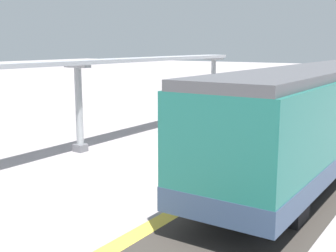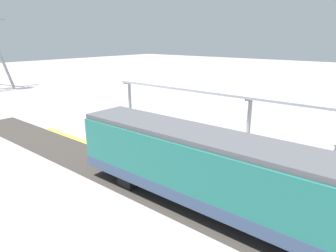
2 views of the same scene
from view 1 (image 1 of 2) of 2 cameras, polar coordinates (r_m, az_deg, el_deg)
name	(u,v)px [view 1 (image 1 of 2)]	position (r m, az deg, el deg)	size (l,w,h in m)	color
ground_plane	(143,164)	(15.66, -3.26, -4.97)	(176.00, 176.00, 0.00)	#A09798
tactile_edge_strip	(230,180)	(13.95, 8.09, -7.00)	(0.47, 29.21, 0.01)	yellow
trackbed	(288,191)	(13.31, 15.29, -8.15)	(3.20, 41.21, 0.01)	#38332D
train_near_carriage	(315,117)	(15.16, 18.56, 1.07)	(2.65, 14.26, 3.48)	#206E63
canopy_pillar_nearest	(213,86)	(26.44, 5.89, 5.17)	(1.10, 0.44, 3.43)	slate
canopy_pillar_second	(79,108)	(17.48, -11.47, 2.29)	(1.10, 0.44, 3.43)	slate
canopy_beam	(72,63)	(17.12, -12.39, 8.04)	(1.20, 23.59, 0.16)	#A8AAB2
bench_mid_platform	(175,123)	(21.33, 0.92, 0.42)	(1.51, 0.48, 0.86)	gold
trash_bin	(212,111)	(25.04, 5.79, 2.01)	(0.48, 0.48, 1.00)	#2C2632
platform_info_sign	(208,107)	(20.51, 5.27, 2.48)	(0.56, 0.10, 2.20)	#4C4C51
passenger_waiting_near_edge	(201,141)	(14.25, 4.32, -1.98)	(0.51, 0.24, 1.77)	maroon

